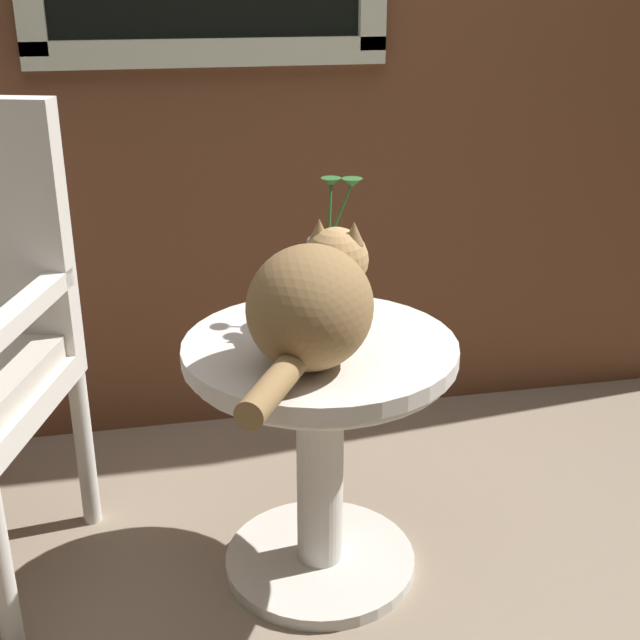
{
  "coord_description": "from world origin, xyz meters",
  "views": [
    {
      "loc": [
        -0.25,
        -1.53,
        1.29
      ],
      "look_at": [
        0.07,
        0.06,
        0.62
      ],
      "focal_mm": 47.94,
      "sensor_mm": 36.0,
      "label": 1
    }
  ],
  "objects": [
    {
      "name": "wicker_side_table",
      "position": [
        0.07,
        0.06,
        0.39
      ],
      "size": [
        0.58,
        0.58,
        0.57
      ],
      "color": "silver",
      "rests_on": "ground_plane"
    },
    {
      "name": "pewter_vase_with_ivy",
      "position": [
        0.11,
        0.18,
        0.67
      ],
      "size": [
        0.14,
        0.14,
        0.32
      ],
      "color": "gray",
      "rests_on": "wicker_side_table"
    },
    {
      "name": "cat",
      "position": [
        0.04,
        -0.03,
        0.69
      ],
      "size": [
        0.35,
        0.5,
        0.25
      ],
      "color": "olive",
      "rests_on": "wicker_side_table"
    },
    {
      "name": "ground_plane",
      "position": [
        0.0,
        0.0,
        0.0
      ],
      "size": [
        6.0,
        6.0,
        0.0
      ],
      "primitive_type": "plane",
      "color": "gray"
    }
  ]
}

